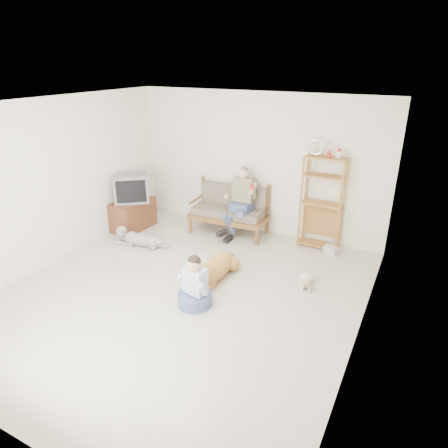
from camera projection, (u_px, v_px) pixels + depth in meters
The scene contains 16 objects.
floor at pixel (181, 294), 5.93m from camera, with size 5.50×5.50×0.00m, color beige.
ceiling at pixel (172, 106), 4.89m from camera, with size 5.50×5.50×0.00m, color white.
wall_back at pixel (257, 164), 7.66m from camera, with size 5.00×5.00×0.00m, color silver.
wall_left at pixel (48, 184), 6.48m from camera, with size 5.50×5.50×0.00m, color silver.
wall_right at pixel (369, 246), 4.34m from camera, with size 5.50×5.50×0.00m, color silver.
loveseat at pixel (230, 209), 7.86m from camera, with size 1.54×0.80×0.95m.
man at pixel (238, 207), 7.56m from camera, with size 0.52×0.74×1.20m.
etagere at pixel (322, 202), 7.10m from camera, with size 0.75×0.33×1.98m.
book_stack at pixel (331, 250), 7.13m from camera, with size 0.23×0.16×0.14m, color silver.
tv_stand at pixel (133, 214), 8.11m from camera, with size 0.54×0.92×0.60m.
crt_tv at pixel (131, 188), 7.87m from camera, with size 0.85×0.83×0.55m.
wall_outlet at pixel (202, 206), 8.59m from camera, with size 0.12×0.02×0.08m, color white.
golden_retriever at pixel (212, 270), 6.21m from camera, with size 0.40×1.52×0.46m.
shaggy_dog at pixel (138, 238), 7.42m from camera, with size 1.14×0.42×0.34m.
terrier at pixel (306, 281), 6.10m from camera, with size 0.26×0.56×0.21m.
child at pixel (195, 287), 5.58m from camera, with size 0.49×0.49×0.77m.
Camera 1 is at (2.92, -4.20, 3.25)m, focal length 32.00 mm.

